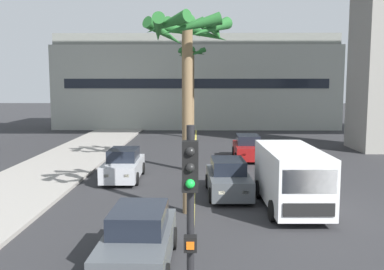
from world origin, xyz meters
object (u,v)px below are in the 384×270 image
car_queue_second (228,179)px  car_queue_fourth (123,165)px  car_queue_front (139,240)px  traffic_light_median_near (190,223)px  car_queue_third (248,148)px  palm_tree_near_median (185,50)px  delivery_van (291,176)px  palm_tree_far_median (187,50)px  palm_tree_mid_median (192,70)px

car_queue_second → car_queue_fourth: 5.90m
car_queue_front → traffic_light_median_near: size_ratio=0.98×
car_queue_third → palm_tree_near_median: size_ratio=0.49×
car_queue_third → delivery_van: bearing=-88.1°
car_queue_front → car_queue_third: size_ratio=1.00×
palm_tree_far_median → palm_tree_mid_median: bearing=90.4°
car_queue_second → car_queue_third: same height
traffic_light_median_near → car_queue_third: bearing=80.9°
traffic_light_median_near → palm_tree_near_median: bearing=91.9°
car_queue_fourth → palm_tree_mid_median: (3.22, 17.04, 5.31)m
delivery_van → car_queue_front: bearing=-134.0°
car_queue_third → car_queue_fourth: 9.20m
car_queue_front → car_queue_fourth: (-2.21, 10.35, 0.00)m
car_queue_front → delivery_van: size_ratio=0.78×
car_queue_third → delivery_van: size_ratio=0.78×
palm_tree_near_median → palm_tree_mid_median: palm_tree_near_median is taller
car_queue_fourth → traffic_light_median_near: (3.66, -14.87, 1.99)m
car_queue_second → palm_tree_mid_median: 20.78m
car_queue_second → delivery_van: (2.27, -2.06, 0.57)m
car_queue_third → palm_tree_far_median: 13.25m
car_queue_front → car_queue_fourth: same height
palm_tree_near_median → palm_tree_far_median: (0.30, -8.10, -0.65)m
car_queue_second → palm_tree_far_median: (-1.71, -2.66, 5.32)m
car_queue_second → delivery_van: delivery_van is taller
car_queue_third → palm_tree_far_median: palm_tree_far_median is taller
car_queue_front → palm_tree_mid_median: (1.01, 27.39, 5.31)m
palm_tree_far_median → palm_tree_near_median: bearing=92.1°
car_queue_third → palm_tree_mid_median: bearing=108.9°
car_queue_second → car_queue_third: bearing=77.9°
car_queue_front → traffic_light_median_near: traffic_light_median_near is taller
delivery_van → traffic_light_median_near: (-3.71, -9.85, 1.43)m
traffic_light_median_near → palm_tree_near_median: palm_tree_near_median is taller
delivery_van → palm_tree_near_median: (-4.28, 7.50, 5.40)m
car_queue_fourth → palm_tree_far_median: size_ratio=0.56×
delivery_van → car_queue_second: bearing=137.8°
palm_tree_far_median → traffic_light_median_near: bearing=-88.3°
car_queue_second → car_queue_third: (1.91, 8.93, 0.00)m
delivery_van → palm_tree_mid_median: size_ratio=0.65×
car_queue_front → delivery_van: delivery_van is taller
car_queue_front → palm_tree_near_median: size_ratio=0.49×
delivery_van → traffic_light_median_near: 10.63m
palm_tree_far_median → car_queue_second: bearing=57.2°
palm_tree_mid_median → car_queue_second: bearing=-84.6°
traffic_light_median_near → car_queue_front: bearing=107.8°
car_queue_fourth → palm_tree_far_median: 8.44m
palm_tree_mid_median → car_queue_front: bearing=-92.1°
car_queue_fourth → palm_tree_mid_median: 18.14m
palm_tree_mid_median → delivery_van: bearing=-79.4°
palm_tree_near_median → palm_tree_mid_median: (0.13, 14.55, -0.66)m
car_queue_front → palm_tree_mid_median: bearing=87.9°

